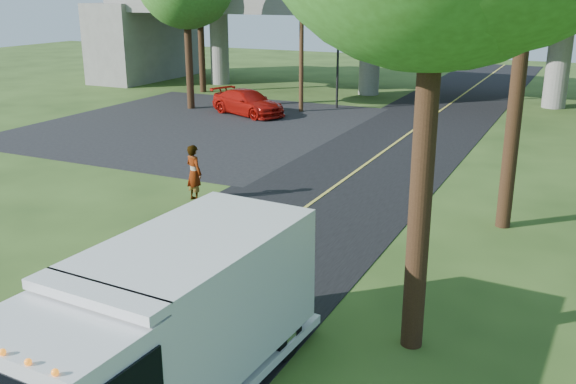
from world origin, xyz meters
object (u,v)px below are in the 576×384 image
Objects in this scene: traffic_signal at (338,55)px; pedestrian at (194,173)px; step_van at (170,322)px; red_sedan at (248,103)px; utility_pole at (302,33)px.

traffic_signal reaches higher than pedestrian.
pedestrian is at bearing 124.71° from step_van.
pedestrian reaches higher than red_sedan.
step_van is (9.70, -26.68, -3.04)m from utility_pole.
traffic_signal is 0.75× the size of step_van.
pedestrian is at bearing -77.69° from utility_pole.
step_van is 3.53× the size of pedestrian.
traffic_signal is 6.28m from red_sedan.
pedestrian is at bearing -83.38° from traffic_signal.
red_sedan is (-2.34, -2.31, -3.88)m from utility_pole.
traffic_signal is at bearing 53.13° from utility_pole.
utility_pole is at bearing -55.88° from pedestrian.
pedestrian is at bearing -137.56° from red_sedan.
step_van is (8.20, -28.68, -1.65)m from traffic_signal.
traffic_signal reaches higher than red_sedan.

